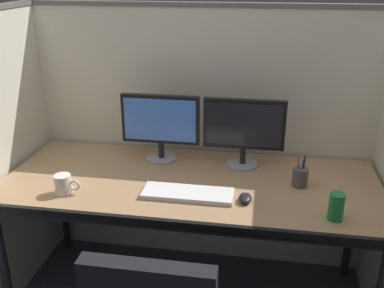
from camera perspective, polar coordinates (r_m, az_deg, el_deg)
The scene contains 9 objects.
cubicle_partition_rear at distance 2.61m, azimuth 1.42°, elevation 0.55°, with size 2.21×0.06×1.57m.
desk at distance 2.24m, azimuth -0.26°, elevation -6.03°, with size 1.90×0.80×0.74m.
monitor_left at distance 2.39m, azimuth -4.12°, elevation 2.70°, with size 0.43×0.17×0.37m.
monitor_right at distance 2.33m, azimuth 6.77°, elevation 2.04°, with size 0.43×0.17×0.37m.
keyboard_main at distance 2.09m, azimuth -0.55°, elevation -6.46°, with size 0.43×0.15×0.02m, color silver.
computer_mouse at distance 2.05m, azimuth 6.93°, elevation -7.00°, with size 0.06×0.10×0.04m.
pen_cup at distance 2.22m, azimuth 13.86°, elevation -4.19°, with size 0.08×0.08×0.16m.
soda_can at distance 1.98m, azimuth 18.24°, elevation -7.74°, with size 0.07×0.07×0.12m, color #197233.
coffee_mug at distance 2.18m, azimuth -16.34°, elevation -5.05°, with size 0.13×0.08×0.09m.
Camera 1 is at (0.34, -1.66, 1.75)m, focal length 41.03 mm.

